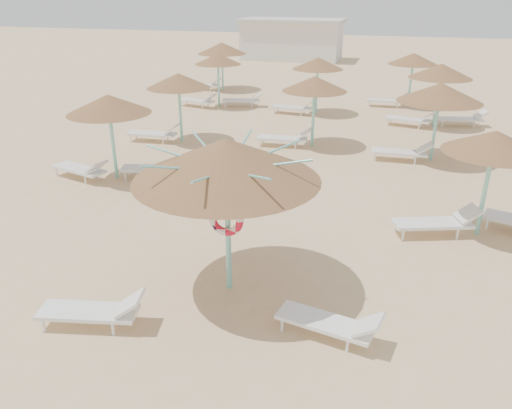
# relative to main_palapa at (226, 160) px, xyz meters

# --- Properties ---
(ground) EXTENTS (120.00, 120.00, 0.00)m
(ground) POSITION_rel_main_palapa_xyz_m (-0.34, -0.39, -2.74)
(ground) COLOR #E0B689
(ground) RESTS_ON ground
(main_palapa) EXTENTS (3.52, 3.52, 3.15)m
(main_palapa) POSITION_rel_main_palapa_xyz_m (0.00, 0.00, 0.00)
(main_palapa) COLOR #7DD9CC
(main_palapa) RESTS_ON ground
(lounger_main_a) EXTENTS (1.98, 0.95, 0.69)m
(lounger_main_a) POSITION_rel_main_palapa_xyz_m (-1.90, -1.86, -2.42)
(lounger_main_a) COLOR white
(lounger_main_a) RESTS_ON ground
(lounger_main_b) EXTENTS (1.90, 0.89, 0.66)m
(lounger_main_b) POSITION_rel_main_palapa_xyz_m (2.23, -1.02, -2.43)
(lounger_main_b) COLOR white
(lounger_main_b) RESTS_ON ground
(palapa_field) EXTENTS (20.68, 18.73, 2.72)m
(palapa_field) POSITION_rel_main_palapa_xyz_m (0.86, 11.58, -0.45)
(palapa_field) COLOR #7DD9CC
(palapa_field) RESTS_ON ground
(service_hut) EXTENTS (8.40, 4.40, 3.25)m
(service_hut) POSITION_rel_main_palapa_xyz_m (-6.34, 34.61, -1.10)
(service_hut) COLOR silver
(service_hut) RESTS_ON ground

